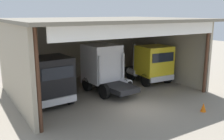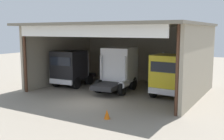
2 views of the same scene
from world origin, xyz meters
name	(u,v)px [view 2 (image 2 of 2)]	position (x,y,z in m)	size (l,w,h in m)	color
ground_plane	(88,102)	(0.00, 0.00, 0.00)	(80.00, 80.00, 0.00)	gray
workshop_shed	(125,44)	(0.00, 5.72, 3.91)	(13.88, 10.95, 5.67)	#9E937F
truck_black_right_bay	(71,67)	(-4.67, 3.89, 1.75)	(2.84, 4.78, 3.28)	black
truck_white_center_right_bay	(119,68)	(-0.03, 4.62, 1.92)	(2.85, 5.09, 3.66)	white
truck_yellow_center_bay	(172,75)	(4.69, 4.44, 1.75)	(2.81, 4.87, 3.39)	yellow
oil_drum	(113,76)	(-2.75, 8.38, 0.45)	(0.58, 0.58, 0.89)	#B21E19
tool_cart	(112,76)	(-2.68, 7.96, 0.50)	(0.90, 0.60, 1.00)	red
traffic_cone	(107,114)	(3.09, -2.46, 0.28)	(0.36, 0.36, 0.56)	orange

